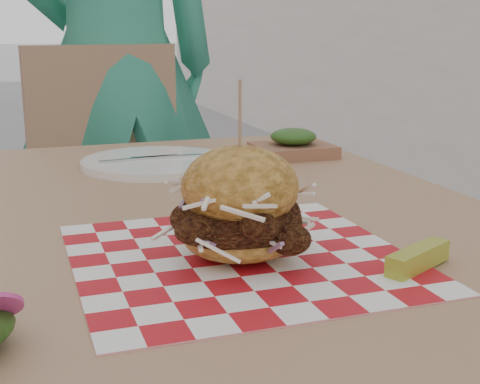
{
  "coord_description": "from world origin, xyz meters",
  "views": [
    {
      "loc": [
        -0.35,
        -0.57,
        1.0
      ],
      "look_at": [
        -0.12,
        0.09,
        0.82
      ],
      "focal_mm": 50.0,
      "sensor_mm": 36.0,
      "label": 1
    }
  ],
  "objects": [
    {
      "name": "patio_table",
      "position": [
        -0.1,
        0.28,
        0.67
      ],
      "size": [
        0.8,
        1.2,
        0.75
      ],
      "color": "#A37C5B",
      "rests_on": "ground"
    },
    {
      "name": "sandwich",
      "position": [
        -0.12,
        0.09,
        0.81
      ],
      "size": [
        0.17,
        0.17,
        0.19
      ],
      "color": "gold",
      "rests_on": "paper_liner"
    },
    {
      "name": "diner",
      "position": [
        -0.04,
        1.41,
        0.89
      ],
      "size": [
        0.68,
        0.48,
        1.79
      ],
      "primitive_type": "imported",
      "rotation": [
        0.0,
        0.0,
        3.22
      ],
      "color": "#339475",
      "rests_on": "ground"
    },
    {
      "name": "paper_liner",
      "position": [
        -0.12,
        0.09,
        0.75
      ],
      "size": [
        0.36,
        0.36,
        0.0
      ],
      "primitive_type": "cube",
      "color": "red",
      "rests_on": "patio_table"
    },
    {
      "name": "patio_chair",
      "position": [
        -0.11,
        1.21,
        0.55
      ],
      "size": [
        0.47,
        0.48,
        0.95
      ],
      "rotation": [
        0.0,
        0.0,
        0.14
      ],
      "color": "#A37C5B",
      "rests_on": "ground"
    },
    {
      "name": "pickle_spear",
      "position": [
        0.05,
        -0.0,
        0.76
      ],
      "size": [
        0.09,
        0.06,
        0.02
      ],
      "primitive_type": "cube",
      "rotation": [
        0.0,
        0.0,
        0.47
      ],
      "color": "#A3AF32",
      "rests_on": "paper_liner"
    },
    {
      "name": "kraft_tray",
      "position": [
        0.17,
        0.62,
        0.77
      ],
      "size": [
        0.15,
        0.12,
        0.06
      ],
      "color": "brown",
      "rests_on": "patio_table"
    },
    {
      "name": "place_setting",
      "position": [
        -0.1,
        0.61,
        0.76
      ],
      "size": [
        0.27,
        0.27,
        0.02
      ],
      "color": "white",
      "rests_on": "patio_table"
    }
  ]
}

